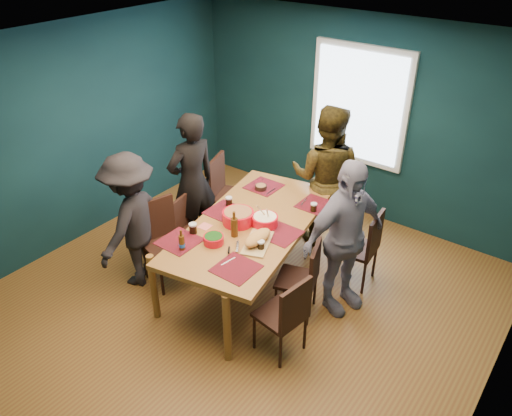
{
  "coord_description": "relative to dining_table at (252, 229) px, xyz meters",
  "views": [
    {
      "loc": [
        2.66,
        -3.31,
        3.74
      ],
      "look_at": [
        -0.05,
        0.3,
        1.02
      ],
      "focal_mm": 35.0,
      "sensor_mm": 36.0,
      "label": 1
    }
  ],
  "objects": [
    {
      "name": "room",
      "position": [
        0.08,
        0.0,
        0.6
      ],
      "size": [
        5.01,
        5.01,
        2.71
      ],
      "color": "brown",
      "rests_on": "ground"
    },
    {
      "name": "dining_table",
      "position": [
        0.0,
        0.0,
        0.0
      ],
      "size": [
        1.5,
        2.4,
        0.85
      ],
      "rotation": [
        0.0,
        0.0,
        0.18
      ],
      "color": "#94612C",
      "rests_on": "floor"
    },
    {
      "name": "chair_left_far",
      "position": [
        -1.01,
        0.75,
        -0.17
      ],
      "size": [
        0.59,
        0.59,
        1.03
      ],
      "rotation": [
        0.0,
        0.0,
        0.31
      ],
      "color": "black",
      "rests_on": "floor"
    },
    {
      "name": "chair_left_mid",
      "position": [
        -0.93,
        -0.06,
        -0.29
      ],
      "size": [
        0.43,
        0.43,
        0.82
      ],
      "rotation": [
        0.0,
        0.0,
        0.19
      ],
      "color": "black",
      "rests_on": "floor"
    },
    {
      "name": "chair_left_near",
      "position": [
        -0.91,
        -0.49,
        -0.19
      ],
      "size": [
        0.55,
        0.55,
        0.99
      ],
      "rotation": [
        0.0,
        0.0,
        -0.28
      ],
      "color": "black",
      "rests_on": "floor"
    },
    {
      "name": "chair_right_far",
      "position": [
        0.98,
        0.79,
        -0.23
      ],
      "size": [
        0.46,
        0.46,
        0.93
      ],
      "rotation": [
        0.0,
        0.0,
        0.11
      ],
      "color": "black",
      "rests_on": "floor"
    },
    {
      "name": "chair_right_mid",
      "position": [
        0.72,
        -0.05,
        -0.25
      ],
      "size": [
        0.51,
        0.51,
        0.88
      ],
      "rotation": [
        0.0,
        0.0,
        0.33
      ],
      "color": "black",
      "rests_on": "floor"
    },
    {
      "name": "chair_right_near",
      "position": [
        0.89,
        -0.63,
        -0.25
      ],
      "size": [
        0.46,
        0.46,
        0.9
      ],
      "rotation": [
        0.0,
        0.0,
        -0.15
      ],
      "color": "black",
      "rests_on": "floor"
    },
    {
      "name": "person_far_left",
      "position": [
        -1.08,
        0.23,
        0.12
      ],
      "size": [
        0.57,
        0.73,
        1.77
      ],
      "primitive_type": "imported",
      "rotation": [
        0.0,
        0.0,
        4.46
      ],
      "color": "black",
      "rests_on": "floor"
    },
    {
      "name": "person_back",
      "position": [
        0.17,
        1.28,
        0.15
      ],
      "size": [
        1.05,
        0.92,
        1.83
      ],
      "primitive_type": "imported",
      "rotation": [
        0.0,
        0.0,
        3.44
      ],
      "color": "black",
      "rests_on": "floor"
    },
    {
      "name": "person_right",
      "position": [
        0.95,
        0.3,
        0.1
      ],
      "size": [
        0.75,
        1.1,
        1.74
      ],
      "primitive_type": "imported",
      "rotation": [
        0.0,
        0.0,
        1.22
      ],
      "color": "silver",
      "rests_on": "floor"
    },
    {
      "name": "person_near_left",
      "position": [
        -1.12,
        -0.71,
        0.03
      ],
      "size": [
        0.82,
        1.14,
        1.6
      ],
      "primitive_type": "imported",
      "rotation": [
        0.0,
        0.0,
        4.95
      ],
      "color": "black",
      "rests_on": "floor"
    },
    {
      "name": "bowl_salad",
      "position": [
        -0.11,
        -0.09,
        0.15
      ],
      "size": [
        0.34,
        0.34,
        0.14
      ],
      "color": "red",
      "rests_on": "dining_table"
    },
    {
      "name": "bowl_dumpling",
      "position": [
        0.15,
        0.04,
        0.14
      ],
      "size": [
        0.28,
        0.28,
        0.26
      ],
      "color": "red",
      "rests_on": "dining_table"
    },
    {
      "name": "bowl_herbs",
      "position": [
        -0.07,
        -0.54,
        0.13
      ],
      "size": [
        0.21,
        0.21,
        0.09
      ],
      "color": "red",
      "rests_on": "dining_table"
    },
    {
      "name": "cutting_board",
      "position": [
        0.29,
        -0.28,
        0.14
      ],
      "size": [
        0.39,
        0.6,
        0.13
      ],
      "rotation": [
        0.0,
        0.0,
        0.37
      ],
      "color": "tan",
      "rests_on": "dining_table"
    },
    {
      "name": "small_bowl",
      "position": [
        -0.35,
        0.65,
        0.11
      ],
      "size": [
        0.14,
        0.14,
        0.06
      ],
      "color": "black",
      "rests_on": "dining_table"
    },
    {
      "name": "beer_bottle_a",
      "position": [
        -0.25,
        -0.81,
        0.16
      ],
      "size": [
        0.06,
        0.06,
        0.23
      ],
      "color": "#43260B",
      "rests_on": "dining_table"
    },
    {
      "name": "beer_bottle_b",
      "position": [
        0.01,
        -0.31,
        0.19
      ],
      "size": [
        0.07,
        0.07,
        0.29
      ],
      "color": "#43260B",
      "rests_on": "dining_table"
    },
    {
      "name": "cola_glass_a",
      "position": [
        -0.36,
        -0.53,
        0.14
      ],
      "size": [
        0.08,
        0.08,
        0.11
      ],
      "color": "black",
      "rests_on": "dining_table"
    },
    {
      "name": "cola_glass_b",
      "position": [
        0.38,
        -0.34,
        0.13
      ],
      "size": [
        0.07,
        0.07,
        0.1
      ],
      "color": "black",
      "rests_on": "dining_table"
    },
    {
      "name": "cola_glass_c",
      "position": [
        0.41,
        0.59,
        0.14
      ],
      "size": [
        0.07,
        0.07,
        0.1
      ],
      "color": "black",
      "rests_on": "dining_table"
    },
    {
      "name": "cola_glass_d",
      "position": [
        -0.42,
        0.13,
        0.14
      ],
      "size": [
        0.08,
        0.08,
        0.11
      ],
      "color": "black",
      "rests_on": "dining_table"
    },
    {
      "name": "napkin_a",
      "position": [
        0.32,
        0.05,
        0.08
      ],
      "size": [
        0.16,
        0.16,
        0.0
      ],
      "primitive_type": "cube",
      "rotation": [
        0.0,
        0.0,
        -0.1
      ],
      "color": "#DE655D",
      "rests_on": "dining_table"
    },
    {
      "name": "napkin_b",
      "position": [
        -0.35,
        -0.36,
        0.08
      ],
      "size": [
        0.13,
        0.13,
        0.0
      ],
      "primitive_type": "cube",
      "rotation": [
        0.0,
        0.0,
        0.07
      ],
      "color": "#DE655D",
      "rests_on": "dining_table"
    },
    {
      "name": "napkin_c",
      "position": [
        0.38,
        -0.73,
        0.08
      ],
      "size": [
        0.18,
        0.18,
        0.0
      ],
      "primitive_type": "cube",
      "rotation": [
        0.0,
        0.0,
        0.71
      ],
      "color": "#DE655D",
      "rests_on": "dining_table"
    }
  ]
}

